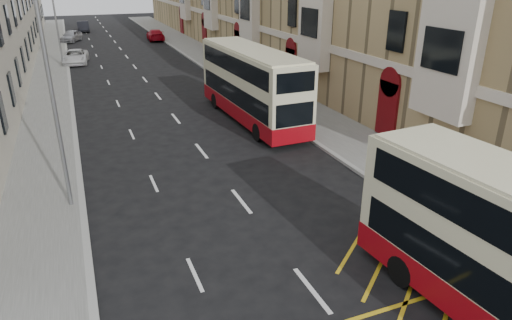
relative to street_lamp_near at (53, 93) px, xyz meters
name	(u,v)px	position (x,y,z in m)	size (l,w,h in m)	color
pavement_right	(249,81)	(14.35, 18.00, -4.56)	(4.00, 120.00, 0.15)	#61625D
pavement_left	(49,98)	(-1.15, 18.00, -4.56)	(3.00, 120.00, 0.15)	#61625D
kerb_right	(226,83)	(12.35, 18.00, -4.56)	(0.25, 120.00, 0.15)	#9C9C97
kerb_left	(71,96)	(0.35, 18.00, -4.56)	(0.25, 120.00, 0.15)	#9C9C97
road_markings	(128,58)	(6.35, 33.00, -4.63)	(10.00, 110.00, 0.01)	silver
guard_railing	(441,201)	(12.60, -6.25, -3.78)	(0.06, 6.56, 1.01)	#A91D2D
street_lamp_near	(53,93)	(0.00, 0.00, 0.00)	(0.93, 0.18, 8.00)	gray
street_lamp_far	(56,17)	(0.00, 30.00, 0.00)	(0.93, 0.18, 8.00)	gray
double_decker_rear	(252,85)	(10.66, 7.85, -2.38)	(2.90, 11.16, 4.42)	beige
pedestrian_far	(450,172)	(14.46, -4.71, -3.59)	(1.05, 0.44, 1.80)	black
white_van	(75,57)	(1.15, 31.81, -3.95)	(2.27, 4.91, 1.37)	silver
car_silver	(71,36)	(1.15, 47.91, -3.89)	(1.76, 4.38, 1.49)	#A2A4AA
car_dark	(83,27)	(3.10, 58.40, -3.87)	(1.63, 4.67, 1.54)	black
car_red	(155,35)	(11.55, 45.16, -3.91)	(2.03, 4.98, 1.45)	#B00616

